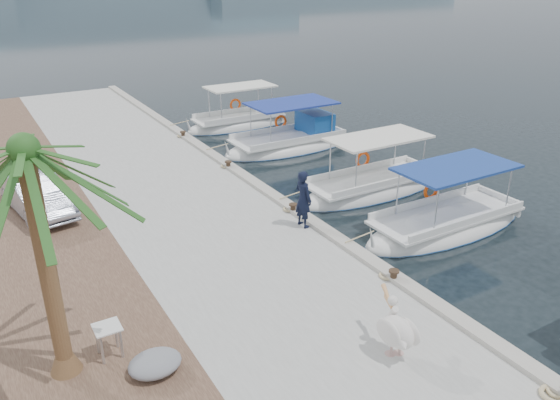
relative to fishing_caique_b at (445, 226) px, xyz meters
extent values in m
plane|color=black|center=(-3.89, 1.33, -0.12)|extent=(400.00, 400.00, 0.00)
cube|color=#9FA09A|center=(-6.89, 6.33, 0.13)|extent=(6.00, 40.00, 0.50)
cube|color=#A49F92|center=(-4.11, 6.33, 0.44)|extent=(0.44, 40.00, 0.12)
cube|color=#51372A|center=(-11.89, 6.33, 0.13)|extent=(4.00, 40.00, 0.50)
ellipsoid|color=white|center=(0.00, 0.00, -0.07)|extent=(6.57, 2.26, 1.30)
ellipsoid|color=#164B97|center=(0.00, 0.00, -0.09)|extent=(6.60, 2.31, 0.22)
cube|color=white|center=(0.00, 0.00, 0.43)|extent=(5.39, 1.95, 0.08)
cube|color=navy|center=(0.16, 0.00, 2.07)|extent=(3.94, 2.08, 0.08)
cylinder|color=silver|center=(-1.48, -0.85, 1.23)|extent=(0.05, 0.05, 1.60)
torus|color=#FF4F0D|center=(0.30, 1.07, 0.88)|extent=(0.68, 0.12, 0.68)
ellipsoid|color=white|center=(-0.04, 3.79, -0.07)|extent=(6.51, 2.13, 1.30)
ellipsoid|color=#164B97|center=(-0.04, 3.79, -0.09)|extent=(6.54, 2.18, 0.22)
cube|color=white|center=(-0.04, 3.79, 0.43)|extent=(5.34, 1.83, 0.08)
cube|color=silver|center=(0.13, 3.79, 2.07)|extent=(3.90, 1.96, 0.08)
cylinder|color=silver|center=(-1.50, 2.99, 1.23)|extent=(0.05, 0.05, 1.60)
torus|color=#FF4F0D|center=(0.26, 4.80, 0.88)|extent=(0.68, 0.12, 0.68)
ellipsoid|color=white|center=(0.06, 10.18, -0.07)|extent=(6.70, 2.58, 1.30)
ellipsoid|color=#164B97|center=(0.06, 10.18, -0.09)|extent=(6.73, 2.63, 0.22)
cube|color=white|center=(0.06, 10.18, 0.43)|extent=(5.49, 2.22, 0.08)
cube|color=navy|center=(0.23, 10.18, 2.07)|extent=(4.02, 2.37, 0.08)
cylinder|color=silver|center=(-1.45, 9.22, 1.23)|extent=(0.05, 0.05, 1.60)
torus|color=#FF4F0D|center=(0.36, 11.41, 0.88)|extent=(0.68, 0.12, 0.68)
cube|color=#164B97|center=(1.57, 10.18, 0.98)|extent=(1.20, 1.81, 1.00)
ellipsoid|color=white|center=(-0.28, 14.80, -0.07)|extent=(6.02, 2.05, 1.30)
ellipsoid|color=#164B97|center=(-0.28, 14.80, -0.09)|extent=(6.05, 2.09, 0.22)
cube|color=white|center=(-0.28, 14.80, 0.43)|extent=(4.93, 1.76, 0.08)
cube|color=white|center=(-0.13, 14.80, 2.07)|extent=(3.61, 1.88, 0.08)
cylinder|color=silver|center=(-1.63, 14.03, 1.23)|extent=(0.05, 0.05, 1.60)
torus|color=#FF4F0D|center=(0.02, 15.77, 0.88)|extent=(0.68, 0.12, 0.68)
cylinder|color=black|center=(-4.24, -2.17, 0.53)|extent=(0.18, 0.18, 0.30)
cylinder|color=black|center=(-4.24, -2.17, 0.68)|extent=(0.28, 0.28, 0.05)
cylinder|color=black|center=(-4.24, 2.83, 0.53)|extent=(0.18, 0.18, 0.30)
cylinder|color=black|center=(-4.24, 2.83, 0.68)|extent=(0.28, 0.28, 0.05)
cylinder|color=black|center=(-4.24, 7.83, 0.53)|extent=(0.18, 0.18, 0.30)
cylinder|color=black|center=(-4.24, 7.83, 0.68)|extent=(0.28, 0.28, 0.05)
cylinder|color=black|center=(-4.24, 12.83, 0.53)|extent=(0.18, 0.18, 0.30)
cylinder|color=black|center=(-4.24, 12.83, 0.68)|extent=(0.28, 0.28, 0.05)
cylinder|color=tan|center=(-6.28, -4.41, 0.56)|extent=(0.06, 0.06, 0.37)
cylinder|color=tan|center=(-6.11, -4.48, 0.56)|extent=(0.06, 0.06, 0.37)
ellipsoid|color=silver|center=(-6.19, -4.45, 0.97)|extent=(0.82, 1.00, 0.68)
cylinder|color=silver|center=(-6.07, -4.16, 1.26)|extent=(0.26, 0.35, 0.36)
sphere|color=silver|center=(-6.03, -4.06, 1.47)|extent=(0.22, 0.22, 0.22)
cone|color=#EAA566|center=(-5.89, -3.75, 1.36)|extent=(0.36, 0.66, 0.27)
imported|color=black|center=(-4.49, 1.84, 1.30)|extent=(0.52, 0.72, 1.85)
cylinder|color=brown|center=(-12.33, -1.37, 2.74)|extent=(0.34, 0.34, 4.72)
cone|color=brown|center=(-12.33, -1.37, 0.56)|extent=(0.64, 0.64, 0.36)
imported|color=#ABB2C4|center=(-11.57, 7.27, 1.04)|extent=(2.08, 4.24, 1.34)
ellipsoid|color=gray|center=(-10.76, -2.34, 0.58)|extent=(1.10, 0.90, 0.40)
cylinder|color=silver|center=(-11.62, -1.56, 0.73)|extent=(0.06, 0.06, 0.70)
cylinder|color=silver|center=(-11.22, -1.56, 0.73)|extent=(0.06, 0.06, 0.70)
cylinder|color=silver|center=(-11.62, -1.16, 0.73)|extent=(0.06, 0.06, 0.70)
cylinder|color=silver|center=(-11.22, -1.16, 0.73)|extent=(0.06, 0.06, 0.70)
cube|color=white|center=(-11.42, -1.36, 1.09)|extent=(0.55, 0.55, 0.03)
torus|color=#C6B284|center=(-4.39, -6.93, 0.43)|extent=(0.54, 0.54, 0.10)
camera|label=1|loc=(-13.08, -11.26, 8.04)|focal=35.00mm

